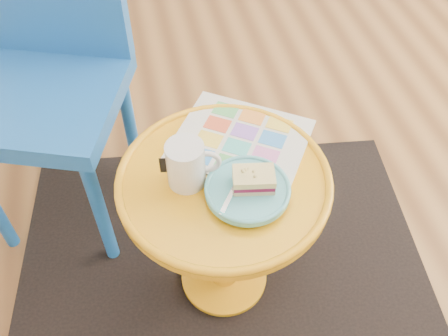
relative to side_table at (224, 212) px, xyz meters
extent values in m
plane|color=brown|center=(0.45, 0.19, -0.36)|extent=(4.00, 4.00, 0.00)
cube|color=black|center=(0.00, 0.00, -0.36)|extent=(1.44, 1.27, 0.01)
cylinder|color=orange|center=(0.00, 0.00, -0.35)|extent=(0.27, 0.27, 0.02)
cylinder|color=orange|center=(0.00, 0.00, -0.11)|extent=(0.09, 0.09, 0.45)
cylinder|color=orange|center=(0.00, 0.00, 0.13)|extent=(0.53, 0.53, 0.03)
cylinder|color=#1B5DB2|center=(-0.34, 0.17, -0.13)|extent=(0.04, 0.04, 0.46)
cylinder|color=#1B5DB2|center=(-0.54, 0.62, -0.13)|extent=(0.04, 0.04, 0.46)
cylinder|color=#1B5DB2|center=(-0.21, 0.49, -0.13)|extent=(0.04, 0.04, 0.46)
cube|color=#1B5DB2|center=(-0.44, 0.39, 0.14)|extent=(0.56, 0.56, 0.06)
cube|color=silver|center=(0.07, 0.11, 0.14)|extent=(0.43, 0.42, 0.01)
cylinder|color=white|center=(-0.09, 0.01, 0.20)|extent=(0.09, 0.09, 0.12)
torus|color=white|center=(-0.04, 0.01, 0.21)|extent=(0.07, 0.02, 0.07)
cylinder|color=#D1B78C|center=(-0.09, 0.01, 0.25)|extent=(0.08, 0.08, 0.01)
cylinder|color=#58B3BA|center=(0.04, -0.06, 0.15)|extent=(0.08, 0.08, 0.01)
cylinder|color=#58B3BA|center=(0.04, -0.06, 0.16)|extent=(0.20, 0.20, 0.02)
cube|color=#D3BC8C|center=(0.06, -0.06, 0.18)|extent=(0.11, 0.08, 0.01)
cube|color=maroon|center=(0.06, -0.06, 0.19)|extent=(0.10, 0.08, 0.01)
cube|color=#EADB8C|center=(0.06, -0.06, 0.20)|extent=(0.11, 0.08, 0.02)
cube|color=silver|center=(0.00, -0.08, 0.17)|extent=(0.07, 0.10, 0.00)
cube|color=silver|center=(0.04, -0.02, 0.17)|extent=(0.03, 0.04, 0.00)
camera|label=1|loc=(-0.17, -0.75, 1.08)|focal=40.00mm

